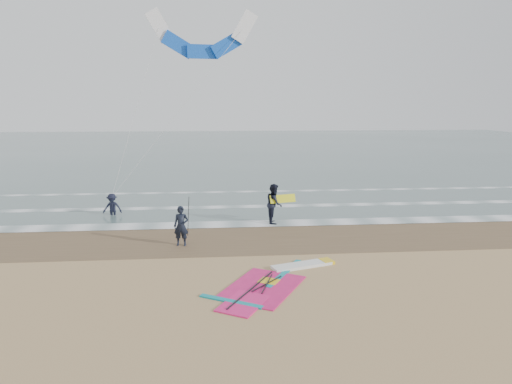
{
  "coord_description": "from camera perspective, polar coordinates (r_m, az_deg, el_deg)",
  "views": [
    {
      "loc": [
        -1.97,
        -13.05,
        5.67
      ],
      "look_at": [
        -0.4,
        5.0,
        2.2
      ],
      "focal_mm": 32.0,
      "sensor_mm": 36.0,
      "label": 1
    }
  ],
  "objects": [
    {
      "name": "ground",
      "position": [
        14.36,
        3.41,
        -12.43
      ],
      "size": [
        120.0,
        120.0,
        0.0
      ],
      "primitive_type": "plane",
      "color": "tan",
      "rests_on": "ground"
    },
    {
      "name": "sea_water",
      "position": [
        61.34,
        -3.11,
        5.54
      ],
      "size": [
        120.0,
        80.0,
        0.02
      ],
      "primitive_type": "cube",
      "color": "#47605E",
      "rests_on": "ground"
    },
    {
      "name": "wet_sand_band",
      "position": [
        19.97,
        0.91,
        -5.64
      ],
      "size": [
        120.0,
        5.0,
        0.01
      ],
      "primitive_type": "cube",
      "color": "brown",
      "rests_on": "ground"
    },
    {
      "name": "foam_waterline",
      "position": [
        24.24,
        -0.16,
        -2.61
      ],
      "size": [
        120.0,
        9.15,
        0.02
      ],
      "color": "white",
      "rests_on": "ground"
    },
    {
      "name": "windsurf_rig",
      "position": [
        15.13,
        2.39,
        -11.05
      ],
      "size": [
        4.8,
        4.54,
        0.12
      ],
      "color": "white",
      "rests_on": "ground"
    },
    {
      "name": "person_standing",
      "position": [
        18.82,
        -9.34,
        -4.22
      ],
      "size": [
        0.65,
        0.47,
        1.65
      ],
      "primitive_type": "imported",
      "rotation": [
        0.0,
        0.0,
        -0.13
      ],
      "color": "black",
      "rests_on": "ground"
    },
    {
      "name": "person_walking",
      "position": [
        22.08,
        2.29,
        -1.46
      ],
      "size": [
        0.8,
        0.99,
        1.93
      ],
      "primitive_type": "imported",
      "rotation": [
        0.0,
        0.0,
        1.5
      ],
      "color": "black",
      "rests_on": "ground"
    },
    {
      "name": "person_wading",
      "position": [
        24.77,
        -17.56,
        -1.12
      ],
      "size": [
        1.0,
        0.61,
        1.51
      ],
      "primitive_type": "imported",
      "rotation": [
        0.0,
        0.0,
        -0.06
      ],
      "color": "black",
      "rests_on": "ground"
    },
    {
      "name": "held_pole",
      "position": [
        18.71,
        -8.46,
        -3.08
      ],
      "size": [
        0.17,
        0.86,
        1.82
      ],
      "color": "black",
      "rests_on": "ground"
    },
    {
      "name": "carried_kiteboard",
      "position": [
        21.98,
        3.36,
        -0.84
      ],
      "size": [
        1.3,
        0.51,
        0.39
      ],
      "color": "yellow",
      "rests_on": "ground"
    },
    {
      "name": "surf_kite",
      "position": [
        27.36,
        -6.74,
        18.43
      ],
      "size": [
        7.94,
        3.68,
        10.04
      ],
      "color": "white",
      "rests_on": "ground"
    }
  ]
}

